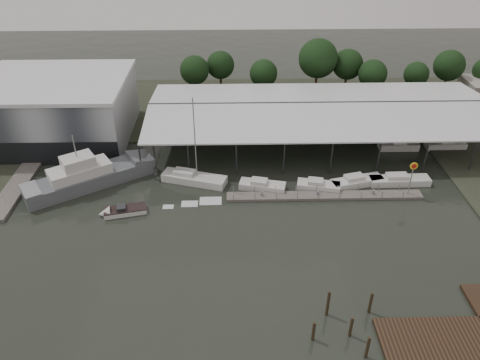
{
  "coord_description": "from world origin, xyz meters",
  "views": [
    {
      "loc": [
        1.64,
        -44.87,
        38.2
      ],
      "look_at": [
        2.93,
        10.87,
        2.5
      ],
      "focal_mm": 35.0,
      "sensor_mm": 36.0,
      "label": 1
    }
  ],
  "objects_px": {
    "white_sailboat": "(193,178)",
    "speedboat_underway": "(121,211)",
    "shell_fuel_sign": "(412,173)",
    "grey_trawler": "(90,176)"
  },
  "relations": [
    {
      "from": "grey_trawler",
      "to": "speedboat_underway",
      "type": "bearing_deg",
      "value": -83.57
    },
    {
      "from": "speedboat_underway",
      "to": "white_sailboat",
      "type": "bearing_deg",
      "value": -152.86
    },
    {
      "from": "grey_trawler",
      "to": "white_sailboat",
      "type": "relative_size",
      "value": 1.34
    },
    {
      "from": "shell_fuel_sign",
      "to": "white_sailboat",
      "type": "distance_m",
      "value": 31.5
    },
    {
      "from": "grey_trawler",
      "to": "speedboat_underway",
      "type": "distance_m",
      "value": 9.47
    },
    {
      "from": "speedboat_underway",
      "to": "shell_fuel_sign",
      "type": "bearing_deg",
      "value": 172.21
    },
    {
      "from": "white_sailboat",
      "to": "speedboat_underway",
      "type": "bearing_deg",
      "value": -123.06
    },
    {
      "from": "shell_fuel_sign",
      "to": "speedboat_underway",
      "type": "height_order",
      "value": "shell_fuel_sign"
    },
    {
      "from": "speedboat_underway",
      "to": "grey_trawler",
      "type": "bearing_deg",
      "value": -63.75
    },
    {
      "from": "shell_fuel_sign",
      "to": "speedboat_underway",
      "type": "bearing_deg",
      "value": -175.29
    }
  ]
}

